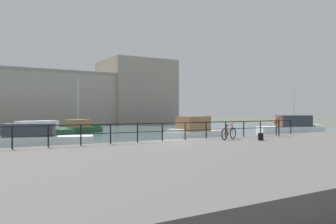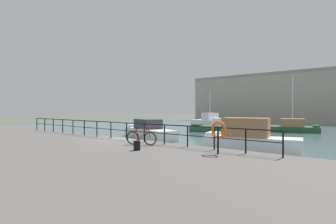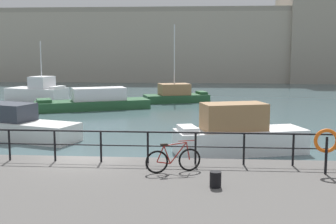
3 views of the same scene
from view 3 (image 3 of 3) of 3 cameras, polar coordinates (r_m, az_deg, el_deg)
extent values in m
plane|color=#4C5147|center=(16.32, -10.28, -9.28)|extent=(240.00, 240.00, 0.00)
cube|color=#476066|center=(45.70, -0.72, 1.95)|extent=(80.00, 60.00, 0.01)
cube|color=#A89E8E|center=(71.79, 1.16, 8.27)|extent=(63.92, 13.95, 10.34)
cube|color=gray|center=(74.53, 20.42, 9.51)|extent=(15.36, 15.34, 14.87)
cube|color=gray|center=(65.39, 0.84, 13.14)|extent=(63.92, 0.60, 0.70)
cube|color=white|center=(44.09, -16.58, 2.20)|extent=(6.03, 3.96, 1.22)
cube|color=silver|center=(43.63, -15.98, 3.71)|extent=(2.22, 2.47, 1.12)
cube|color=white|center=(42.69, -14.10, 3.10)|extent=(1.12, 1.91, 0.24)
cylinder|color=silver|center=(43.53, -16.09, 6.61)|extent=(0.10, 0.10, 3.31)
cube|color=white|center=(20.97, 9.32, -3.76)|extent=(6.39, 3.60, 1.14)
cube|color=#997047|center=(20.63, 8.48, -0.57)|extent=(3.21, 2.27, 1.24)
cube|color=white|center=(20.05, 2.55, -2.19)|extent=(1.09, 1.51, 0.24)
cube|color=white|center=(25.90, -19.98, -2.08)|extent=(8.67, 4.65, 0.98)
cube|color=#333842|center=(25.93, -20.49, 0.06)|extent=(3.78, 2.71, 0.94)
cube|color=#23512D|center=(41.06, 1.09, 1.77)|extent=(6.30, 4.06, 0.71)
cube|color=#997047|center=(40.92, 0.82, 2.97)|extent=(3.20, 2.72, 1.01)
cube|color=#23512D|center=(41.77, 4.36, 2.51)|extent=(1.18, 1.70, 0.24)
cylinder|color=silver|center=(40.77, 0.82, 7.46)|extent=(0.10, 0.10, 5.40)
cube|color=#23512D|center=(36.58, -9.69, 0.92)|extent=(9.35, 5.93, 0.74)
cube|color=silver|center=(36.58, -8.89, 2.33)|extent=(4.62, 3.38, 1.02)
cube|color=#23512D|center=(36.10, -15.71, 1.43)|extent=(1.70, 2.04, 0.24)
cylinder|color=black|center=(16.06, -19.78, -4.05)|extent=(0.07, 0.07, 1.05)
cylinder|color=black|center=(15.49, -14.40, -4.26)|extent=(0.07, 0.07, 1.05)
cylinder|color=black|center=(15.05, -8.65, -4.45)|extent=(0.07, 0.07, 1.05)
cylinder|color=black|center=(14.78, -2.62, -4.60)|extent=(0.07, 0.07, 1.05)
cylinder|color=black|center=(14.68, 3.57, -4.69)|extent=(0.07, 0.07, 1.05)
cylinder|color=black|center=(14.74, 9.77, -4.74)|extent=(0.07, 0.07, 1.05)
cylinder|color=black|center=(14.98, 15.85, -4.73)|extent=(0.07, 0.07, 1.05)
cylinder|color=black|center=(15.39, -14.47, -2.35)|extent=(22.23, 0.06, 0.06)
cylinder|color=black|center=(15.48, -14.40, -4.07)|extent=(22.23, 0.04, 0.04)
torus|color=black|center=(13.84, 2.80, -6.17)|extent=(0.70, 0.30, 0.72)
torus|color=black|center=(13.56, -1.45, -6.47)|extent=(0.70, 0.30, 0.72)
cylinder|color=maroon|center=(13.68, 1.35, -5.30)|extent=(0.53, 0.22, 0.66)
cylinder|color=maroon|center=(13.59, -0.11, -5.54)|extent=(0.23, 0.11, 0.58)
cylinder|color=maroon|center=(13.58, 0.94, -4.16)|extent=(0.69, 0.28, 0.11)
cylinder|color=maroon|center=(13.62, -0.57, -6.57)|extent=(0.42, 0.18, 0.12)
cylinder|color=maroon|center=(13.52, -0.99, -5.43)|extent=(0.25, 0.12, 0.51)
cylinder|color=maroon|center=(13.76, 2.60, -5.06)|extent=(0.14, 0.08, 0.57)
cube|color=black|center=(13.49, -0.53, -4.22)|extent=(0.24, 0.16, 0.05)
cylinder|color=maroon|center=(13.67, 2.40, -3.72)|extent=(0.50, 0.20, 0.02)
cylinder|color=black|center=(12.34, 6.15, -8.64)|extent=(0.32, 0.32, 0.44)
cylinder|color=black|center=(14.27, 19.74, -5.32)|extent=(0.08, 0.08, 1.15)
torus|color=orange|center=(14.23, 19.76, -3.51)|extent=(0.75, 0.11, 0.75)
camera|label=1|loc=(14.87, -94.21, -8.37)|focal=35.66mm
camera|label=2|loc=(10.99, 77.44, -7.91)|focal=30.90mm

